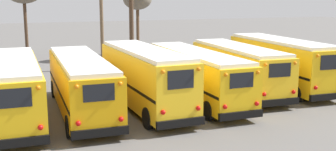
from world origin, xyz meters
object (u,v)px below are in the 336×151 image
at_px(school_bus_2, 145,76).
at_px(school_bus_5, 280,62).
at_px(school_bus_0, 13,87).
at_px(school_bus_4, 238,67).
at_px(school_bus_1, 81,82).
at_px(utility_pole, 101,14).
at_px(school_bus_3, 196,74).
at_px(bare_tree_1, 137,0).

distance_m(school_bus_2, school_bus_5, 10.34).
distance_m(school_bus_0, school_bus_4, 13.62).
distance_m(school_bus_0, school_bus_5, 17.02).
relative_size(school_bus_2, school_bus_4, 0.99).
distance_m(school_bus_1, utility_pole, 13.86).
relative_size(school_bus_0, utility_pole, 1.17).
bearing_deg(utility_pole, school_bus_0, -119.13).
bearing_deg(school_bus_3, school_bus_5, 9.86).
bearing_deg(utility_pole, school_bus_5, -50.34).
bearing_deg(school_bus_4, school_bus_0, -174.39).
relative_size(school_bus_1, school_bus_5, 1.07).
height_order(school_bus_0, school_bus_3, school_bus_0).
bearing_deg(bare_tree_1, school_bus_0, -121.31).
relative_size(school_bus_0, school_bus_1, 0.97).
height_order(school_bus_1, school_bus_4, school_bus_4).
height_order(school_bus_0, school_bus_1, school_bus_0).
distance_m(school_bus_0, school_bus_1, 3.40).
bearing_deg(school_bus_4, school_bus_2, -166.50).
xyz_separation_m(school_bus_4, bare_tree_1, (-0.64, 19.89, 4.10)).
bearing_deg(school_bus_1, school_bus_5, 5.68).
relative_size(school_bus_5, utility_pole, 1.12).
xyz_separation_m(school_bus_3, school_bus_5, (6.78, 1.18, 0.17)).
distance_m(school_bus_1, school_bus_5, 13.62).
distance_m(school_bus_3, utility_pole, 13.42).
bearing_deg(school_bus_0, school_bus_1, 4.00).
relative_size(school_bus_2, utility_pole, 1.08).
xyz_separation_m(school_bus_0, school_bus_4, (13.55, 1.33, -0.03)).
height_order(school_bus_0, school_bus_5, school_bus_5).
bearing_deg(school_bus_5, bare_tree_1, 101.61).
height_order(school_bus_1, utility_pole, utility_pole).
bearing_deg(school_bus_3, school_bus_0, -177.70).
height_order(school_bus_3, school_bus_5, school_bus_5).
distance_m(school_bus_1, school_bus_4, 10.22).
height_order(school_bus_1, school_bus_3, school_bus_1).
height_order(utility_pole, bare_tree_1, utility_pole).
distance_m(school_bus_4, bare_tree_1, 20.32).
bearing_deg(utility_pole, bare_tree_1, 55.34).
distance_m(school_bus_0, bare_tree_1, 25.17).
xyz_separation_m(school_bus_2, school_bus_4, (6.78, 1.63, -0.16)).
height_order(school_bus_0, bare_tree_1, bare_tree_1).
relative_size(school_bus_4, utility_pole, 1.09).
distance_m(school_bus_5, bare_tree_1, 20.44).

